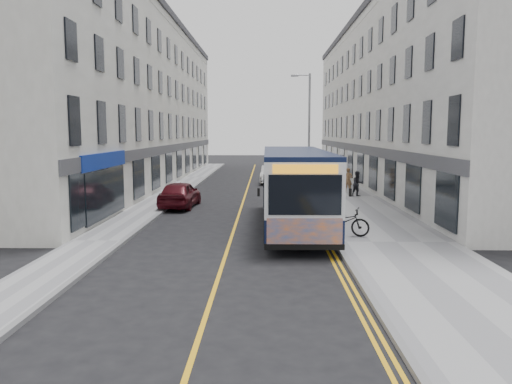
{
  "coord_description": "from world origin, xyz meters",
  "views": [
    {
      "loc": [
        1.37,
        -19.53,
        4.2
      ],
      "look_at": [
        0.95,
        1.87,
        1.6
      ],
      "focal_mm": 35.0,
      "sensor_mm": 36.0,
      "label": 1
    }
  ],
  "objects_px": {
    "city_bus": "(295,185)",
    "bicycle": "(343,221)",
    "streetlamp": "(308,129)",
    "pedestrian_near": "(348,180)",
    "car_maroon": "(180,194)",
    "car_white": "(271,175)",
    "pedestrian_far": "(358,184)"
  },
  "relations": [
    {
      "from": "city_bus",
      "to": "bicycle",
      "type": "bearing_deg",
      "value": -53.94
    },
    {
      "from": "streetlamp",
      "to": "city_bus",
      "type": "relative_size",
      "value": 0.69
    },
    {
      "from": "bicycle",
      "to": "pedestrian_near",
      "type": "height_order",
      "value": "pedestrian_near"
    },
    {
      "from": "pedestrian_near",
      "to": "car_maroon",
      "type": "xyz_separation_m",
      "value": [
        -10.34,
        -6.31,
        -0.2
      ]
    },
    {
      "from": "car_white",
      "to": "car_maroon",
      "type": "distance_m",
      "value": 14.08
    },
    {
      "from": "pedestrian_near",
      "to": "car_maroon",
      "type": "height_order",
      "value": "pedestrian_near"
    },
    {
      "from": "city_bus",
      "to": "pedestrian_far",
      "type": "height_order",
      "value": "city_bus"
    },
    {
      "from": "streetlamp",
      "to": "bicycle",
      "type": "distance_m",
      "value": 14.58
    },
    {
      "from": "streetlamp",
      "to": "pedestrian_far",
      "type": "relative_size",
      "value": 5.0
    },
    {
      "from": "city_bus",
      "to": "bicycle",
      "type": "distance_m",
      "value": 3.21
    },
    {
      "from": "pedestrian_near",
      "to": "pedestrian_far",
      "type": "relative_size",
      "value": 1.02
    },
    {
      "from": "bicycle",
      "to": "pedestrian_near",
      "type": "distance_m",
      "value": 14.47
    },
    {
      "from": "pedestrian_far",
      "to": "car_maroon",
      "type": "bearing_deg",
      "value": -179.73
    },
    {
      "from": "city_bus",
      "to": "pedestrian_far",
      "type": "bearing_deg",
      "value": 64.61
    },
    {
      "from": "pedestrian_near",
      "to": "car_white",
      "type": "relative_size",
      "value": 0.38
    },
    {
      "from": "city_bus",
      "to": "pedestrian_far",
      "type": "xyz_separation_m",
      "value": [
        4.53,
        9.55,
        -0.93
      ]
    },
    {
      "from": "bicycle",
      "to": "car_white",
      "type": "relative_size",
      "value": 0.48
    },
    {
      "from": "bicycle",
      "to": "car_maroon",
      "type": "distance_m",
      "value": 11.13
    },
    {
      "from": "city_bus",
      "to": "car_maroon",
      "type": "height_order",
      "value": "city_bus"
    },
    {
      "from": "streetlamp",
      "to": "car_white",
      "type": "bearing_deg",
      "value": 108.92
    },
    {
      "from": "city_bus",
      "to": "streetlamp",
      "type": "bearing_deg",
      "value": 82.53
    },
    {
      "from": "car_maroon",
      "to": "pedestrian_far",
      "type": "bearing_deg",
      "value": -155.75
    },
    {
      "from": "bicycle",
      "to": "car_maroon",
      "type": "relative_size",
      "value": 0.48
    },
    {
      "from": "bicycle",
      "to": "pedestrian_far",
      "type": "relative_size",
      "value": 1.32
    },
    {
      "from": "streetlamp",
      "to": "city_bus",
      "type": "xyz_separation_m",
      "value": [
        -1.53,
        -11.69,
        -2.53
      ]
    },
    {
      "from": "car_maroon",
      "to": "pedestrian_near",
      "type": "bearing_deg",
      "value": -145.23
    },
    {
      "from": "bicycle",
      "to": "car_maroon",
      "type": "bearing_deg",
      "value": 64.07
    },
    {
      "from": "car_white",
      "to": "car_maroon",
      "type": "relative_size",
      "value": 1.0
    },
    {
      "from": "streetlamp",
      "to": "pedestrian_near",
      "type": "xyz_separation_m",
      "value": [
        2.77,
        0.14,
        -3.44
      ]
    },
    {
      "from": "bicycle",
      "to": "car_maroon",
      "type": "height_order",
      "value": "car_maroon"
    },
    {
      "from": "city_bus",
      "to": "pedestrian_near",
      "type": "height_order",
      "value": "city_bus"
    },
    {
      "from": "pedestrian_near",
      "to": "car_white",
      "type": "bearing_deg",
      "value": 150.0
    }
  ]
}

